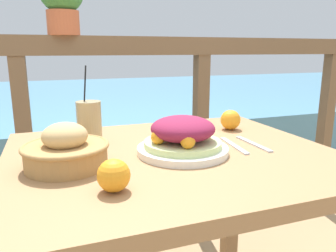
# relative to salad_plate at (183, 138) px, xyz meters

# --- Properties ---
(patio_table) EXTENTS (0.94, 0.79, 0.77)m
(patio_table) POSITION_rel_salad_plate_xyz_m (-0.02, 0.02, -0.17)
(patio_table) COLOR #997047
(patio_table) RESTS_ON ground_plane
(railing_fence) EXTENTS (2.80, 0.08, 1.12)m
(railing_fence) POSITION_rel_salad_plate_xyz_m (-0.02, 0.78, -0.02)
(railing_fence) COLOR brown
(railing_fence) RESTS_ON ground_plane
(sea_backdrop) EXTENTS (12.00, 4.00, 0.54)m
(sea_backdrop) POSITION_rel_salad_plate_xyz_m (-0.02, 3.28, -0.55)
(sea_backdrop) COLOR teal
(sea_backdrop) RESTS_ON ground_plane
(salad_plate) EXTENTS (0.26, 0.26, 0.11)m
(salad_plate) POSITION_rel_salad_plate_xyz_m (0.00, 0.00, 0.00)
(salad_plate) COLOR white
(salad_plate) RESTS_ON patio_table
(drink_glass) EXTENTS (0.08, 0.08, 0.24)m
(drink_glass) POSITION_rel_salad_plate_xyz_m (-0.24, 0.21, 0.02)
(drink_glass) COLOR tan
(drink_glass) RESTS_ON patio_table
(bread_basket) EXTENTS (0.22, 0.22, 0.12)m
(bread_basket) POSITION_rel_salad_plate_xyz_m (-0.32, -0.00, -0.00)
(bread_basket) COLOR #AD7F47
(bread_basket) RESTS_ON patio_table
(fork) EXTENTS (0.04, 0.18, 0.00)m
(fork) POSITION_rel_salad_plate_xyz_m (0.18, 0.01, -0.04)
(fork) COLOR silver
(fork) RESTS_ON patio_table
(knife) EXTENTS (0.02, 0.18, 0.00)m
(knife) POSITION_rel_salad_plate_xyz_m (0.25, 0.01, -0.04)
(knife) COLOR silver
(knife) RESTS_ON patio_table
(orange_near_basket) EXTENTS (0.07, 0.07, 0.07)m
(orange_near_basket) POSITION_rel_salad_plate_xyz_m (-0.24, -0.19, -0.01)
(orange_near_basket) COLOR orange
(orange_near_basket) RESTS_ON patio_table
(orange_near_glass) EXTENTS (0.07, 0.07, 0.07)m
(orange_near_glass) POSITION_rel_salad_plate_xyz_m (0.28, 0.21, -0.01)
(orange_near_glass) COLOR orange
(orange_near_glass) RESTS_ON patio_table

